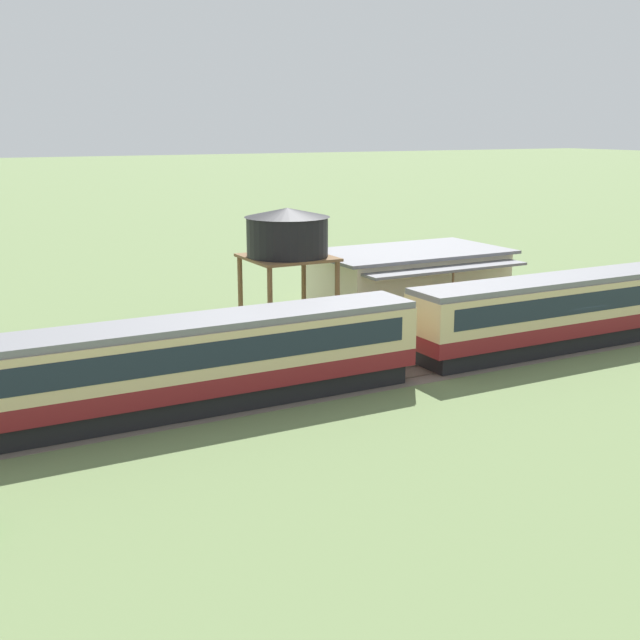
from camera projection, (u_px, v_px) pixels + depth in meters
ground_plane at (569, 348)px, 43.56m from camera, size 600.00×600.00×0.00m
passenger_train at (414, 329)px, 38.72m from camera, size 84.37×3.10×3.91m
railway_track at (365, 380)px, 37.98m from camera, size 146.54×3.60×0.04m
station_building at (408, 280)px, 51.78m from camera, size 12.51×8.50×3.98m
water_tower at (287, 235)px, 44.56m from camera, size 4.77×4.77×7.33m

